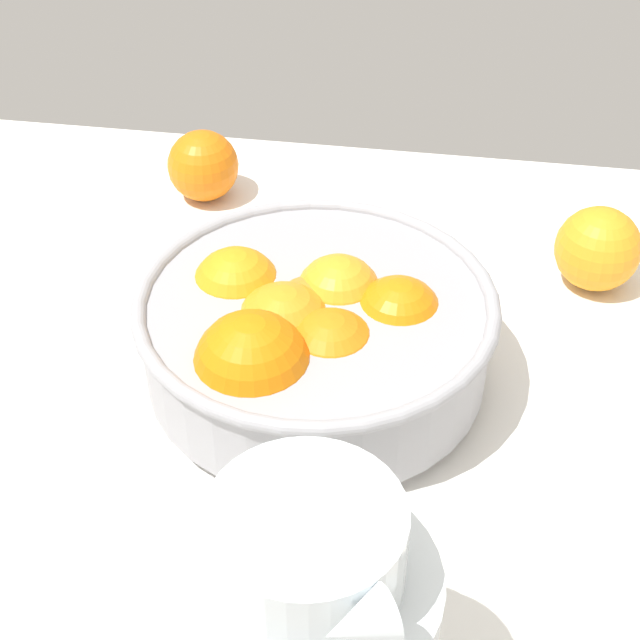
% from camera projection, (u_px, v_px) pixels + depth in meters
% --- Properties ---
extents(ground_plane, '(1.31, 0.88, 0.03)m').
position_uv_depth(ground_plane, '(344.00, 438.00, 0.76)').
color(ground_plane, white).
extents(fruit_bowl, '(0.29, 0.29, 0.12)m').
position_uv_depth(fruit_bowl, '(312.00, 334.00, 0.76)').
color(fruit_bowl, '#99999E').
rests_on(fruit_bowl, ground_plane).
extents(loose_orange_0, '(0.08, 0.08, 0.08)m').
position_uv_depth(loose_orange_0, '(598.00, 249.00, 0.87)').
color(loose_orange_0, orange).
rests_on(loose_orange_0, ground_plane).
extents(loose_orange_1, '(0.07, 0.07, 0.07)m').
position_uv_depth(loose_orange_1, '(203.00, 166.00, 0.99)').
color(loose_orange_1, orange).
rests_on(loose_orange_1, ground_plane).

